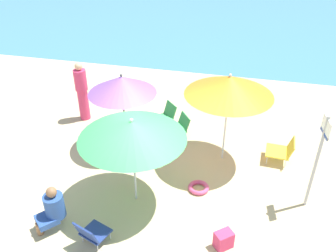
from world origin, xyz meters
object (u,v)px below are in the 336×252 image
Objects in this scene: beach_chair_c at (282,150)px; beach_bag at (224,240)px; beach_chair_a at (178,126)px; swim_ring at (199,188)px; person_a at (82,92)px; beach_chair_b at (167,115)px; umbrella_purple at (122,85)px; beach_chair_d at (91,233)px; person_b at (52,208)px; warning_sign at (319,152)px; umbrella_green at (132,130)px; umbrella_orange at (229,86)px.

beach_bag is at bearing 72.51° from beach_chair_c.
swim_ring is (0.83, -1.86, -0.26)m from beach_chair_a.
swim_ring is at bearing -113.04° from person_a.
beach_chair_b is 3.10m from beach_chair_c.
umbrella_purple is 3.96m from beach_bag.
beach_chair_a is 2.26× the size of beach_bag.
beach_chair_d is 4.47m from person_a.
beach_bag is at bearing 136.28° from person_b.
person_a is at bearing 46.05° from beach_chair_d.
beach_chair_b is 2.34m from person_a.
umbrella_purple is 2.80× the size of beach_chair_b.
warning_sign is 2.33m from beach_bag.
umbrella_green is 1.05× the size of umbrella_purple.
beach_chair_d is 2.29m from beach_bag.
beach_chair_a is 0.46× the size of person_a.
beach_chair_d is (-0.76, -3.68, -0.03)m from beach_chair_a.
person_b reaches higher than beach_chair_b.
umbrella_orange is 3.17× the size of beach_chair_b.
beach_chair_c is 0.31× the size of warning_sign.
beach_chair_b reaches higher than swim_ring.
umbrella_green is at bearing -177.99° from warning_sign.
umbrella_orange is at bearing 72.80° from swim_ring.
umbrella_purple is 0.94× the size of warning_sign.
beach_chair_c is 2.95m from beach_bag.
warning_sign is at bearing 111.13° from beach_chair_c.
warning_sign reaches higher than umbrella_green.
person_a is 4.21m from swim_ring.
beach_chair_b is 1.11× the size of beach_chair_d.
beach_chair_d is 1.40× the size of swim_ring.
beach_chair_c is (2.95, -0.94, -0.01)m from beach_chair_b.
beach_chair_b is at bearing 15.54° from beach_chair_d.
beach_chair_a is (1.18, 0.66, -1.33)m from umbrella_purple.
umbrella_green is 3.25× the size of beach_chair_d.
umbrella_orange reaches higher than beach_chair_a.
warning_sign is 6.13× the size of beach_bag.
beach_chair_c is 1.02× the size of beach_chair_d.
umbrella_orange reaches higher than beach_chair_b.
umbrella_orange is at bearing -95.49° from person_a.
swim_ring is (1.25, -2.34, -0.27)m from beach_chair_b.
warning_sign reaches higher than person_a.
beach_chair_c is (2.53, -0.45, -0.01)m from beach_chair_a.
umbrella_orange reaches higher than person_b.
person_a is (-2.34, 2.71, -0.83)m from umbrella_green.
beach_chair_b is (-0.07, 2.89, -1.34)m from umbrella_green.
beach_chair_c is at bearing 39.56° from swim_ring.
umbrella_orange reaches higher than umbrella_green.
umbrella_purple is 1.89m from beach_chair_a.
warning_sign is at bearing 151.60° from person_b.
umbrella_green is 2.17× the size of person_b.
warning_sign reaches higher than beach_chair_b.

